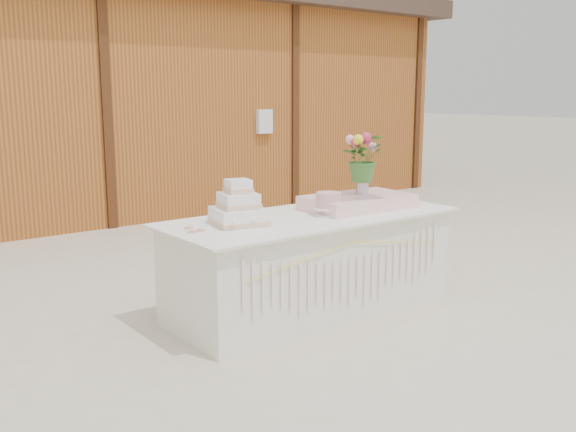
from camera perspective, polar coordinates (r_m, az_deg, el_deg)
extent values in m
plane|color=beige|center=(5.23, 2.04, -8.27)|extent=(80.00, 80.00, 0.00)
cube|color=#A65422|center=(10.29, -20.11, 9.05)|extent=(12.00, 4.00, 3.00)
cube|color=white|center=(5.12, 2.07, -4.30)|extent=(2.28, 0.88, 0.75)
cube|color=white|center=(5.03, 2.10, -0.06)|extent=(2.40, 1.00, 0.02)
cube|color=white|center=(4.69, -4.40, -0.01)|extent=(0.42, 0.42, 0.12)
cube|color=#E8B292|center=(4.70, -4.40, -0.44)|extent=(0.44, 0.44, 0.03)
cube|color=white|center=(4.67, -4.42, 1.39)|extent=(0.30, 0.30, 0.11)
cube|color=#E8B292|center=(4.68, -4.42, 1.01)|extent=(0.32, 0.32, 0.03)
cube|color=white|center=(4.66, -4.44, 2.66)|extent=(0.20, 0.20, 0.10)
cube|color=#E8B292|center=(4.66, -4.44, 2.35)|extent=(0.21, 0.21, 0.03)
cylinder|color=white|center=(5.04, 3.61, 0.14)|extent=(0.22, 0.22, 0.01)
cylinder|color=white|center=(5.03, 3.62, 0.44)|extent=(0.06, 0.06, 0.04)
cylinder|color=white|center=(5.03, 3.62, 0.73)|extent=(0.25, 0.25, 0.01)
cylinder|color=#F5B0B9|center=(5.02, 3.63, 1.44)|extent=(0.20, 0.20, 0.12)
cube|color=#FFCECD|center=(5.35, 6.23, 1.26)|extent=(0.92, 0.56, 0.11)
cylinder|color=#B9B8BD|center=(5.43, 6.61, 2.79)|extent=(0.11, 0.11, 0.15)
imported|color=#376729|center=(5.40, 6.67, 5.64)|extent=(0.40, 0.36, 0.40)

